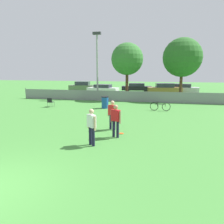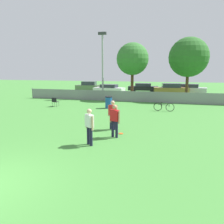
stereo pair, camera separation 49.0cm
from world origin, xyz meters
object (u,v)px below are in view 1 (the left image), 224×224
Objects in this scene: player_defender_red at (112,113)px; parked_car_tan at (165,89)px; frisbee_disc at (121,133)px; trash_bin at (105,102)px; player_receiver_white at (92,125)px; tree_far_right at (182,58)px; bicycle_sideline at (160,106)px; parked_car_dark at (137,87)px; parked_car_silver at (182,88)px; player_thrower_red at (116,119)px; tree_near_pole at (127,59)px; parked_car_white at (103,89)px; folding_chair_sideline at (50,102)px; light_pole at (97,59)px; parked_car_olive at (83,87)px.

player_defender_red is 0.33× the size of parked_car_tan.
frisbee_disc is 7.84m from trash_bin.
player_receiver_white is 9.53m from trash_bin.
tree_far_right reaches higher than parked_car_tan.
player_defender_red is 6.92m from bicycle_sideline.
frisbee_disc is (0.92, 2.03, -0.92)m from player_receiver_white.
parked_car_silver reaches higher than parked_car_dark.
player_receiver_white reaches higher than trash_bin.
bicycle_sideline is at bearing 96.80° from player_thrower_red.
player_defender_red is at bearing -107.98° from tree_far_right.
player_receiver_white is (1.03, -15.84, -3.50)m from tree_near_pole.
tree_far_right is 12.00m from parked_car_white.
parked_car_white is at bearing -96.70° from folding_chair_sideline.
frisbee_disc is (0.63, -0.71, -0.92)m from player_defender_red.
parked_car_silver is at bearing 77.90° from frisbee_disc.
parked_car_silver is (10.11, 8.94, -3.77)m from light_pole.
player_receiver_white is 11.19m from folding_chair_sideline.
tree_near_pole reaches higher than player_receiver_white.
folding_chair_sideline is at bearing -129.62° from tree_near_pole.
light_pole is 10.81m from parked_car_dark.
player_thrower_red is 1.56× the size of trash_bin.
tree_near_pole is 9.95m from parked_car_dark.
frisbee_disc is (1.95, -13.81, -4.42)m from tree_near_pole.
trash_bin is 16.91m from parked_car_silver.
tree_near_pole reaches higher than player_defender_red.
trash_bin is at bearing 110.92° from frisbee_disc.
parked_car_tan reaches higher than trash_bin.
folding_chair_sideline is 0.49× the size of bicycle_sideline.
trash_bin is (4.91, 0.45, 0.04)m from folding_chair_sideline.
parked_car_dark is at bearing 2.24° from parked_car_olive.
tree_far_right is at bearing 96.44° from player_thrower_red.
parked_car_silver is (5.72, 24.45, -0.28)m from player_receiver_white.
light_pole is at bearing -171.63° from tree_far_right.
parked_car_tan is at bearing -36.33° from parked_car_dark.
player_defender_red is 9.38m from folding_chair_sideline.
parked_car_silver reaches higher than parked_car_white.
parked_car_tan is (8.60, 0.91, 0.08)m from parked_car_white.
trash_bin is at bearing -98.38° from parked_car_dark.
tree_far_right reaches higher than player_defender_red.
player_receiver_white is 0.34× the size of parked_car_silver.
tree_far_right is 8.35× the size of folding_chair_sideline.
tree_far_right is at bearing 86.84° from player_defender_red.
tree_far_right is at bearing -18.48° from parked_car_white.
player_defender_red reaches higher than parked_car_white.
light_pole is 10.39m from parked_car_olive.
tree_near_pole is 14.99m from player_thrower_red.
parked_car_olive is 0.89× the size of parked_car_tan.
light_pole is 4.59× the size of player_thrower_red.
folding_chair_sideline is at bearing -174.73° from trash_bin.
player_receiver_white is 1.00× the size of player_thrower_red.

